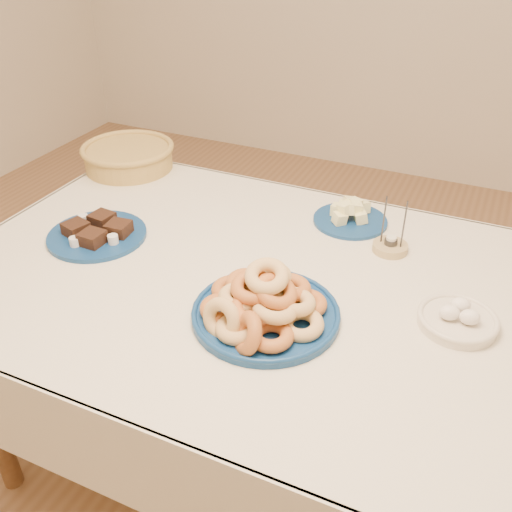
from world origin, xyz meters
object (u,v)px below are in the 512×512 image
Objects in this scene: wicker_basket at (128,156)px; candle_holder at (390,246)px; dining_table at (264,310)px; egg_bowl at (458,319)px; brownie_plate at (97,233)px; melon_plate at (350,215)px; donut_platter at (264,305)px.

wicker_basket is 2.58× the size of candle_holder.
wicker_basket reaches higher than dining_table.
candle_holder reaches higher than egg_bowl.
dining_table is at bearing 1.22° from brownie_plate.
wicker_basket is at bearing 176.29° from melon_plate.
dining_table is 4.01× the size of wicker_basket.
candle_holder is at bearing -37.27° from melon_plate.
egg_bowl is at bearing -49.88° from candle_holder.
candle_holder is at bearing 64.83° from donut_platter.
donut_platter is 0.61m from brownie_plate.
donut_platter is 1.00m from wicker_basket.
melon_plate is 0.61× the size of wicker_basket.
donut_platter reaches higher than brownie_plate.
donut_platter reaches higher than dining_table.
dining_table is at bearing -31.12° from wicker_basket.
candle_holder reaches higher than wicker_basket.
brownie_plate is at bearing -178.70° from egg_bowl.
melon_plate is 0.19m from candle_holder.
dining_table is 10.37× the size of candle_holder.
egg_bowl is at bearing 1.39° from dining_table.
melon_plate is 0.53m from egg_bowl.
dining_table is at bearing 113.86° from donut_platter.
candle_holder is (1.00, -0.17, -0.03)m from wicker_basket.
melon_plate is (0.12, 0.39, 0.13)m from dining_table.
wicker_basket is (-0.80, 0.60, 0.01)m from donut_platter.
brownie_plate is (-0.60, 0.14, -0.03)m from donut_platter.
dining_table is 0.22m from donut_platter.
wicker_basket is at bearing 114.36° from brownie_plate.
brownie_plate is at bearing -160.40° from candle_holder.
dining_table is at bearing -178.61° from egg_bowl.
egg_bowl reaches higher than brownie_plate.
dining_table is 0.87m from wicker_basket.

